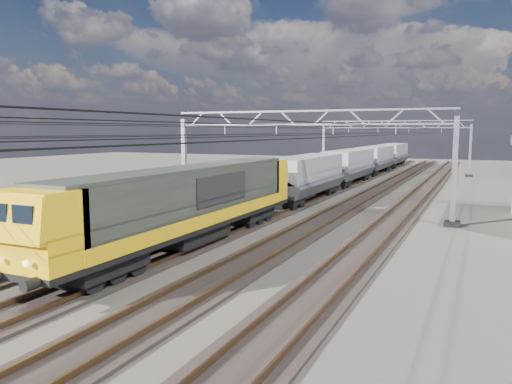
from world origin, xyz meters
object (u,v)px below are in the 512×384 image
at_px(hopper_wagon_lead, 306,174).
at_px(catenary_gantry_far, 393,145).
at_px(hopper_wagon_third, 375,157).
at_px(hopper_wagon_fourth, 393,153).
at_px(hopper_wagon_mid, 349,164).
at_px(locomotive, 189,201).
at_px(catenary_gantry_mid, 304,158).

bearing_deg(hopper_wagon_lead, catenary_gantry_far, 86.13).
height_order(hopper_wagon_lead, hopper_wagon_third, same).
xyz_separation_m(hopper_wagon_third, hopper_wagon_fourth, (0.00, 14.20, 0.00)).
xyz_separation_m(catenary_gantry_far, hopper_wagon_third, (-2.00, -1.20, -1.67)).
bearing_deg(hopper_wagon_third, hopper_wagon_mid, -90.00).
distance_m(locomotive, hopper_wagon_mid, 31.90).
height_order(locomotive, hopper_wagon_mid, locomotive).
bearing_deg(hopper_wagon_third, hopper_wagon_lead, -90.00).
relative_size(catenary_gantry_far, locomotive, 0.94).
bearing_deg(hopper_wagon_fourth, locomotive, -90.00).
height_order(hopper_wagon_mid, hopper_wagon_fourth, same).
relative_size(catenary_gantry_mid, locomotive, 0.94).
height_order(catenary_gantry_far, locomotive, catenary_gantry_far).
relative_size(catenary_gantry_mid, hopper_wagon_lead, 1.53).
relative_size(hopper_wagon_mid, hopper_wagon_third, 1.00).
bearing_deg(catenary_gantry_far, hopper_wagon_fourth, 98.74).
xyz_separation_m(locomotive, hopper_wagon_fourth, (-0.00, 60.30, -0.09)).
height_order(locomotive, hopper_wagon_fourth, locomotive).
xyz_separation_m(hopper_wagon_lead, hopper_wagon_fourth, (0.00, 42.60, 0.00)).
height_order(catenary_gantry_mid, catenary_gantry_far, same).
distance_m(catenary_gantry_mid, locomotive, 11.57).
relative_size(catenary_gantry_far, hopper_wagon_mid, 1.53).
bearing_deg(catenary_gantry_far, hopper_wagon_third, -149.14).
height_order(catenary_gantry_mid, hopper_wagon_third, catenary_gantry_mid).
bearing_deg(catenary_gantry_far, hopper_wagon_lead, -93.87).
bearing_deg(catenary_gantry_mid, locomotive, -100.04).
relative_size(hopper_wagon_mid, hopper_wagon_fourth, 1.00).
relative_size(catenary_gantry_far, hopper_wagon_lead, 1.53).
bearing_deg(hopper_wagon_lead, hopper_wagon_fourth, 90.00).
xyz_separation_m(catenary_gantry_far, hopper_wagon_mid, (-2.00, -15.40, -1.67)).
relative_size(catenary_gantry_mid, hopper_wagon_fourth, 1.53).
distance_m(locomotive, hopper_wagon_lead, 17.70).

